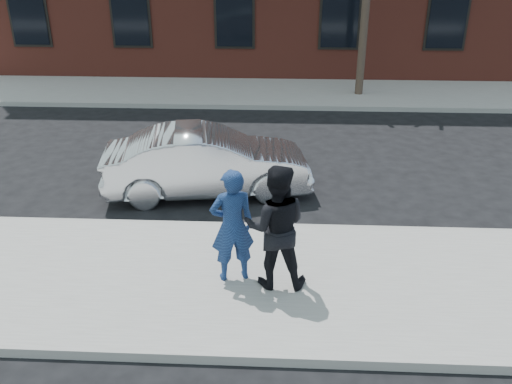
{
  "coord_description": "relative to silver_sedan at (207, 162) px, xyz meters",
  "views": [
    {
      "loc": [
        1.89,
        -7.35,
        5.04
      ],
      "look_at": [
        1.51,
        0.4,
        1.36
      ],
      "focal_mm": 38.0,
      "sensor_mm": 36.0,
      "label": 1
    }
  ],
  "objects": [
    {
      "name": "ground",
      "position": [
        -0.34,
        -3.2,
        -0.71
      ],
      "size": [
        100.0,
        100.0,
        0.0
      ],
      "primitive_type": "plane",
      "color": "black",
      "rests_on": "ground"
    },
    {
      "name": "far_curb",
      "position": [
        -0.34,
        6.25,
        -0.64
      ],
      "size": [
        50.0,
        0.1,
        0.15
      ],
      "primitive_type": "cube",
      "color": "#999691",
      "rests_on": "ground"
    },
    {
      "name": "man_hoodie",
      "position": [
        0.84,
        -3.4,
        0.36
      ],
      "size": [
        0.77,
        0.61,
        1.85
      ],
      "rotation": [
        0.0,
        0.0,
        3.43
      ],
      "color": "navy",
      "rests_on": "near_sidewalk"
    },
    {
      "name": "silver_sedan",
      "position": [
        0.0,
        0.0,
        0.0
      ],
      "size": [
        4.51,
        2.18,
        1.42
      ],
      "primitive_type": "imported",
      "rotation": [
        0.0,
        0.0,
        1.73
      ],
      "color": "silver",
      "rests_on": "ground"
    },
    {
      "name": "near_curb",
      "position": [
        -0.34,
        -1.65,
        -0.64
      ],
      "size": [
        50.0,
        0.1,
        0.15
      ],
      "primitive_type": "cube",
      "color": "#999691",
      "rests_on": "ground"
    },
    {
      "name": "far_sidewalk",
      "position": [
        -0.34,
        8.05,
        -0.64
      ],
      "size": [
        50.0,
        3.5,
        0.15
      ],
      "primitive_type": "cube",
      "color": "gray",
      "rests_on": "ground"
    },
    {
      "name": "near_sidewalk",
      "position": [
        -0.34,
        -3.45,
        -0.64
      ],
      "size": [
        50.0,
        3.5,
        0.15
      ],
      "primitive_type": "cube",
      "color": "gray",
      "rests_on": "ground"
    },
    {
      "name": "man_peacoat",
      "position": [
        1.5,
        -3.52,
        0.42
      ],
      "size": [
        0.96,
        0.75,
        1.97
      ],
      "rotation": [
        0.0,
        0.0,
        3.15
      ],
      "color": "black",
      "rests_on": "near_sidewalk"
    }
  ]
}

